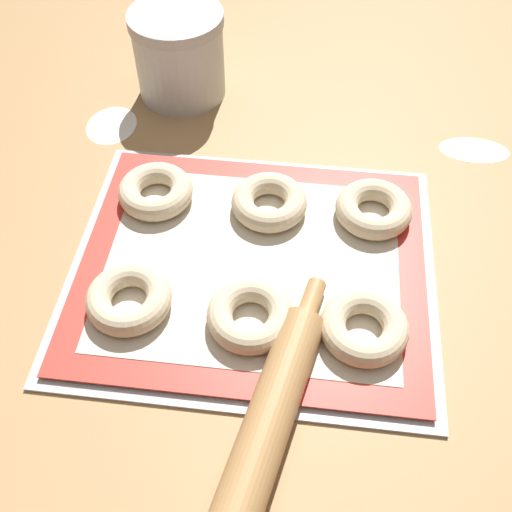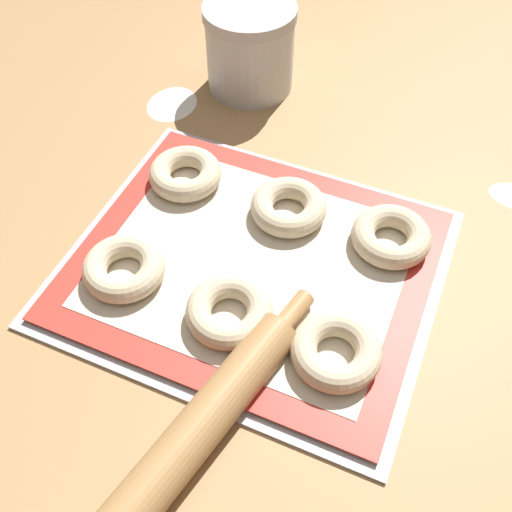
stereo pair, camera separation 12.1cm
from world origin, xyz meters
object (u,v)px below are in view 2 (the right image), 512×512
at_px(bagel_front_left, 124,268).
at_px(bagel_front_center, 229,311).
at_px(baking_tray, 256,267).
at_px(bagel_back_center, 289,207).
at_px(flour_canister, 250,47).
at_px(bagel_back_right, 391,236).
at_px(bagel_back_left, 185,174).
at_px(rolling_pin, 178,455).
at_px(bagel_front_right, 336,351).

relative_size(bagel_front_left, bagel_front_center, 1.00).
height_order(baking_tray, bagel_back_center, bagel_back_center).
bearing_deg(bagel_front_left, bagel_back_center, 49.76).
bearing_deg(flour_canister, bagel_back_right, -39.83).
bearing_deg(bagel_front_left, flour_canister, 92.88).
xyz_separation_m(bagel_back_left, rolling_pin, (0.16, -0.32, -0.00)).
bearing_deg(baking_tray, bagel_front_left, -150.14).
height_order(bagel_front_left, bagel_front_center, same).
relative_size(bagel_front_right, bagel_back_right, 1.00).
relative_size(bagel_front_right, bagel_back_left, 1.00).
xyz_separation_m(bagel_front_left, rolling_pin, (0.15, -0.16, -0.00)).
bearing_deg(baking_tray, flour_canister, 114.67).
height_order(bagel_front_right, rolling_pin, rolling_pin).
bearing_deg(bagel_front_right, bagel_front_center, 179.57).
relative_size(bagel_back_left, rolling_pin, 0.22).
distance_m(bagel_back_right, rolling_pin, 0.34).
relative_size(bagel_front_center, bagel_back_center, 1.00).
bearing_deg(bagel_back_center, rolling_pin, -86.73).
bearing_deg(rolling_pin, baking_tray, 95.94).
height_order(bagel_back_left, bagel_back_center, same).
bearing_deg(bagel_front_center, bagel_back_right, 52.45).
xyz_separation_m(bagel_front_center, bagel_front_right, (0.12, -0.00, 0.00)).
bearing_deg(bagel_back_right, baking_tray, -146.22).
height_order(bagel_front_center, bagel_front_right, same).
bearing_deg(bagel_back_center, bagel_front_center, -90.97).
bearing_deg(bagel_back_right, bagel_front_right, -93.62).
relative_size(bagel_front_right, bagel_back_center, 1.00).
distance_m(bagel_front_center, rolling_pin, 0.16).
relative_size(bagel_front_center, flour_canister, 0.70).
relative_size(bagel_front_center, bagel_back_right, 1.00).
bearing_deg(bagel_front_right, rolling_pin, -122.06).
bearing_deg(bagel_front_left, bagel_front_right, -1.50).
xyz_separation_m(bagel_front_center, bagel_back_center, (0.00, 0.16, 0.00)).
bearing_deg(bagel_back_left, baking_tray, -32.80).
xyz_separation_m(bagel_back_right, rolling_pin, (-0.11, -0.32, -0.00)).
distance_m(baking_tray, bagel_front_left, 0.15).
height_order(baking_tray, bagel_front_right, bagel_front_right).
distance_m(bagel_front_center, bagel_back_left, 0.22).
relative_size(flour_canister, rolling_pin, 0.32).
distance_m(baking_tray, flour_canister, 0.36).
relative_size(baking_tray, bagel_back_left, 4.52).
height_order(baking_tray, bagel_back_right, bagel_back_right).
xyz_separation_m(baking_tray, bagel_front_center, (0.00, -0.08, 0.02)).
distance_m(baking_tray, bagel_front_right, 0.15).
height_order(bagel_front_right, bagel_back_right, same).
bearing_deg(bagel_front_left, bagel_back_left, 92.48).
bearing_deg(rolling_pin, bagel_front_center, 97.70).
distance_m(baking_tray, bagel_back_center, 0.09).
relative_size(bagel_front_center, bagel_back_left, 1.00).
distance_m(bagel_front_center, bagel_back_center, 0.16).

